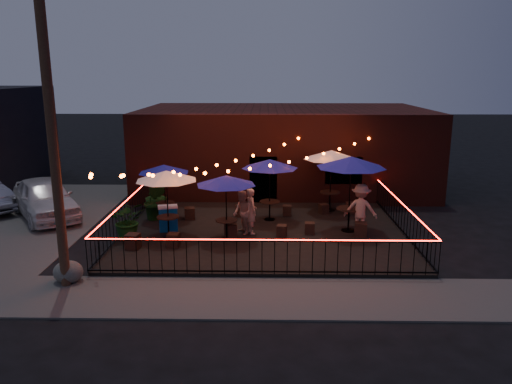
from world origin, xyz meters
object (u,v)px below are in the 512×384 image
utility_pole (53,142)px  cafe_table_0 (166,177)px  cafe_table_4 (351,163)px  cooler (168,218)px  cafe_table_5 (331,156)px  cafe_table_2 (226,181)px  cafe_table_1 (164,169)px  boulder (68,272)px  cafe_table_3 (270,165)px

utility_pole → cafe_table_0: (2.12, 3.87, -1.70)m
cafe_table_4 → cooler: size_ratio=3.44×
cafe_table_4 → cafe_table_5: 2.78m
utility_pole → cafe_table_2: bearing=40.8°
cafe_table_5 → cafe_table_2: bearing=-136.5°
utility_pole → cooler: size_ratio=8.70×
cafe_table_4 → cafe_table_5: (-0.33, 2.75, -0.19)m
utility_pole → cafe_table_4: utility_pole is taller
cafe_table_1 → cafe_table_5: cafe_table_5 is taller
cafe_table_1 → cafe_table_2: (2.57, -2.40, 0.08)m
utility_pole → cafe_table_1: 6.48m
cafe_table_1 → cafe_table_2: cafe_table_2 is taller
cafe_table_0 → utility_pole: bearing=-118.7°
cafe_table_1 → cooler: (0.37, -1.43, -1.51)m
boulder → cafe_table_2: bearing=39.0°
cafe_table_2 → cafe_table_4: 4.48m
cafe_table_4 → boulder: cafe_table_4 is taller
cafe_table_2 → cafe_table_5: (4.01, 3.80, 0.24)m
cafe_table_0 → cafe_table_4: size_ratio=0.81×
utility_pole → cafe_table_3: 8.41m
cafe_table_1 → cafe_table_5: size_ratio=0.97×
utility_pole → boulder: 3.67m
cafe_table_0 → cafe_table_4: (6.39, 0.78, 0.34)m
cafe_table_1 → boulder: cafe_table_1 is taller
cafe_table_2 → boulder: size_ratio=2.83×
cafe_table_0 → cooler: cafe_table_0 is taller
cafe_table_0 → cafe_table_1: cafe_table_0 is taller
cafe_table_1 → cooler: cafe_table_1 is taller
cafe_table_4 → boulder: size_ratio=3.68×
boulder → cafe_table_5: bearing=41.3°
cafe_table_1 → utility_pole: bearing=-104.9°
cooler → boulder: bearing=-127.5°
cafe_table_0 → cafe_table_5: 7.02m
utility_pole → cafe_table_3: utility_pole is taller
cooler → cafe_table_1: bearing=91.7°
cafe_table_5 → cafe_table_4: bearing=-83.2°
utility_pole → cafe_table_5: (8.18, 7.40, -1.55)m
cafe_table_0 → cooler: (-0.14, 0.70, -1.68)m
utility_pole → cafe_table_5: size_ratio=3.17×
cooler → cafe_table_0: bearing=-91.6°
cafe_table_3 → cafe_table_5: (2.52, 1.41, 0.12)m
cafe_table_1 → cafe_table_4: (6.91, -1.35, 0.52)m
cafe_table_0 → boulder: size_ratio=2.98×
cafe_table_1 → cafe_table_3: (4.06, -0.00, 0.20)m
cafe_table_0 → cafe_table_5: (6.06, 3.53, 0.15)m
cafe_table_1 → cafe_table_2: 3.51m
cafe_table_1 → cafe_table_2: size_ratio=1.00×
cafe_table_1 → cafe_table_4: bearing=-11.0°
cooler → boulder: cooler is taller
cafe_table_0 → boulder: cafe_table_0 is taller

